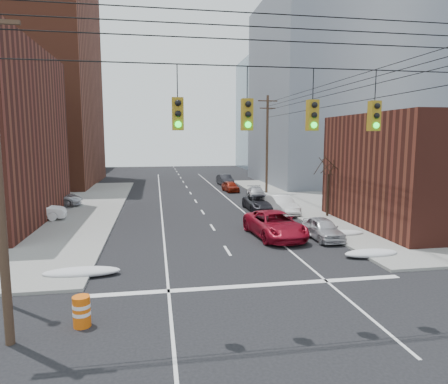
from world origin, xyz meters
name	(u,v)px	position (x,y,z in m)	size (l,w,h in m)	color
ground	(305,372)	(0.00, 0.00, 0.00)	(160.00, 160.00, 0.00)	black
building_brick_far	(41,139)	(-26.00, 74.00, 6.00)	(22.00, 18.00, 12.00)	#532118
building_office	(341,93)	(22.00, 44.00, 12.50)	(22.00, 20.00, 25.00)	gray
building_glass	(292,115)	(24.00, 70.00, 11.00)	(20.00, 18.00, 22.00)	gray
utility_pole_far	(267,143)	(8.50, 34.00, 5.78)	(2.20, 0.28, 11.00)	#473323
traffic_signals	(280,113)	(0.10, 2.97, 7.17)	(17.00, 0.42, 2.02)	black
bare_tree	(328,189)	(9.59, 20.00, 2.32)	(2.09, 2.20, 4.93)	black
snow_nw	(82,272)	(-7.40, 9.00, 0.21)	(3.50, 1.08, 0.42)	silver
snow_ne	(371,253)	(7.40, 9.50, 0.21)	(3.00, 1.08, 0.42)	silver
snow_east_far	(334,234)	(7.40, 14.00, 0.21)	(4.00, 1.08, 0.42)	silver
red_pickup	(275,225)	(3.56, 14.56, 0.82)	(2.72, 5.91, 1.64)	maroon
parked_car_a	(323,229)	(6.40, 13.57, 0.68)	(1.61, 4.00, 1.36)	silver
parked_car_b	(281,205)	(6.40, 22.11, 0.77)	(1.64, 4.69, 1.55)	white
parked_car_c	(259,203)	(5.02, 24.03, 0.67)	(2.21, 4.80, 1.33)	black
parked_car_d	(256,193)	(6.40, 30.42, 0.62)	(1.72, 4.24, 1.23)	#B2B3B8
parked_car_e	(230,186)	(4.80, 36.54, 0.62)	(1.47, 3.66, 1.25)	maroon
parked_car_f	(225,180)	(5.27, 43.01, 0.72)	(1.52, 4.37, 1.44)	black
lot_car_a	(36,211)	(-12.94, 22.04, 0.86)	(1.50, 4.30, 1.42)	white
lot_car_b	(52,199)	(-13.27, 28.31, 0.88)	(2.42, 5.25, 1.46)	silver
lot_car_d	(16,198)	(-16.72, 29.66, 0.78)	(1.49, 3.70, 1.26)	#A6A6AA
construction_barrel	(82,311)	(-6.50, 3.85, 0.55)	(0.79, 0.79, 1.06)	#E35B0B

